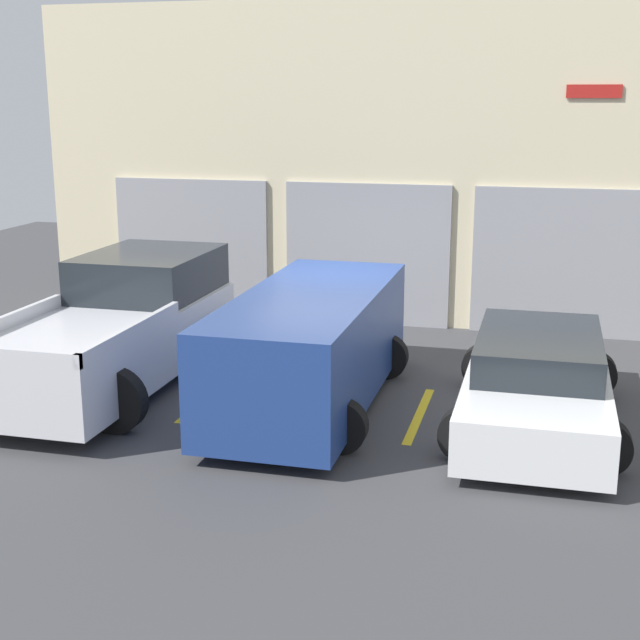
{
  "coord_description": "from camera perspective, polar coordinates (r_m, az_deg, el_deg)",
  "views": [
    {
      "loc": [
        3.03,
        -13.01,
        4.13
      ],
      "look_at": [
        0.0,
        -1.28,
        1.1
      ],
      "focal_mm": 50.0,
      "sensor_mm": 36.0,
      "label": 1
    }
  ],
  "objects": [
    {
      "name": "shophouse_building",
      "position": [
        16.63,
        3.97,
        9.63
      ],
      "size": [
        13.2,
        0.68,
        5.85
      ],
      "color": "beige",
      "rests_on": "ground"
    },
    {
      "name": "sedan_white",
      "position": [
        11.81,
        13.72,
        -3.88
      ],
      "size": [
        2.18,
        4.5,
        1.21
      ],
      "color": "white",
      "rests_on": "ground"
    },
    {
      "name": "sedan_side",
      "position": [
        12.09,
        -0.59,
        -1.64
      ],
      "size": [
        2.2,
        4.88,
        1.59
      ],
      "color": "navy",
      "rests_on": "ground"
    },
    {
      "name": "parking_stripe_far_left",
      "position": [
        14.15,
        -18.56,
        -3.67
      ],
      "size": [
        0.12,
        2.2,
        0.01
      ],
      "primitive_type": "cube",
      "color": "gold",
      "rests_on": "ground"
    },
    {
      "name": "pickup_truck",
      "position": [
        13.43,
        -12.75,
        -0.49
      ],
      "size": [
        2.58,
        5.12,
        1.79
      ],
      "color": "silver",
      "rests_on": "ground"
    },
    {
      "name": "ground_plane",
      "position": [
        13.99,
        1.31,
        -3.14
      ],
      "size": [
        28.0,
        28.0,
        0.0
      ],
      "primitive_type": "plane",
      "color": "#3D3D3F"
    },
    {
      "name": "parking_stripe_centre",
      "position": [
        12.07,
        6.37,
        -6.05
      ],
      "size": [
        0.12,
        2.2,
        0.01
      ],
      "primitive_type": "cube",
      "color": "gold",
      "rests_on": "ground"
    },
    {
      "name": "parking_stripe_left",
      "position": [
        12.8,
        -7.12,
        -4.88
      ],
      "size": [
        0.12,
        2.2,
        0.01
      ],
      "primitive_type": "cube",
      "color": "gold",
      "rests_on": "ground"
    }
  ]
}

